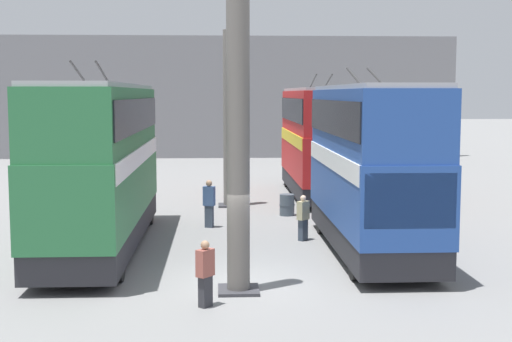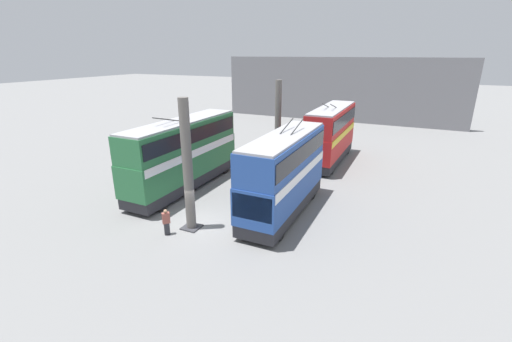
{
  "view_description": "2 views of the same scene",
  "coord_description": "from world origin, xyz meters",
  "px_view_note": "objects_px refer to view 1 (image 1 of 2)",
  "views": [
    {
      "loc": [
        -18.16,
        0.47,
        4.98
      ],
      "look_at": [
        8.94,
        -0.94,
        2.03
      ],
      "focal_mm": 50.0,
      "sensor_mm": 36.0,
      "label": 1
    },
    {
      "loc": [
        -15.52,
        -11.3,
        9.95
      ],
      "look_at": [
        5.9,
        -1.21,
        1.76
      ],
      "focal_mm": 24.0,
      "sensor_mm": 36.0,
      "label": 2
    }
  ],
  "objects_px": {
    "bus_left_near": "(371,158)",
    "person_aisle_midway": "(209,202)",
    "oil_drum": "(287,205)",
    "bus_left_far": "(316,135)",
    "bus_right_near": "(101,156)",
    "person_aisle_foreground": "(205,272)",
    "person_by_left_row": "(303,217)"
  },
  "relations": [
    {
      "from": "bus_left_near",
      "to": "person_aisle_midway",
      "type": "bearing_deg",
      "value": 48.68
    },
    {
      "from": "bus_left_near",
      "to": "oil_drum",
      "type": "height_order",
      "value": "bus_left_near"
    },
    {
      "from": "bus_left_near",
      "to": "person_aisle_midway",
      "type": "distance_m",
      "value": 7.07
    },
    {
      "from": "bus_left_far",
      "to": "bus_right_near",
      "type": "relative_size",
      "value": 0.87
    },
    {
      "from": "bus_left_far",
      "to": "person_aisle_midway",
      "type": "relative_size",
      "value": 5.58
    },
    {
      "from": "bus_left_near",
      "to": "bus_right_near",
      "type": "xyz_separation_m",
      "value": [
        0.98,
        8.46,
        0.03
      ]
    },
    {
      "from": "bus_left_far",
      "to": "bus_right_near",
      "type": "height_order",
      "value": "bus_right_near"
    },
    {
      "from": "bus_left_far",
      "to": "person_aisle_midway",
      "type": "distance_m",
      "value": 9.61
    },
    {
      "from": "person_aisle_foreground",
      "to": "oil_drum",
      "type": "distance_m",
      "value": 12.87
    },
    {
      "from": "person_by_left_row",
      "to": "person_aisle_foreground",
      "type": "distance_m",
      "value": 8.07
    },
    {
      "from": "bus_right_near",
      "to": "person_aisle_foreground",
      "type": "distance_m",
      "value": 7.65
    },
    {
      "from": "bus_right_near",
      "to": "person_aisle_midway",
      "type": "height_order",
      "value": "bus_right_near"
    },
    {
      "from": "bus_left_near",
      "to": "person_aisle_foreground",
      "type": "relative_size",
      "value": 5.96
    },
    {
      "from": "bus_right_near",
      "to": "oil_drum",
      "type": "distance_m",
      "value": 9.23
    },
    {
      "from": "bus_right_near",
      "to": "person_aisle_foreground",
      "type": "xyz_separation_m",
      "value": [
        -6.49,
        -3.42,
        -2.18
      ]
    },
    {
      "from": "person_aisle_midway",
      "to": "person_aisle_foreground",
      "type": "bearing_deg",
      "value": -161.06
    },
    {
      "from": "person_aisle_midway",
      "to": "oil_drum",
      "type": "height_order",
      "value": "person_aisle_midway"
    },
    {
      "from": "bus_left_far",
      "to": "person_by_left_row",
      "type": "height_order",
      "value": "bus_left_far"
    },
    {
      "from": "person_aisle_foreground",
      "to": "oil_drum",
      "type": "bearing_deg",
      "value": 116.49
    },
    {
      "from": "bus_left_far",
      "to": "bus_right_near",
      "type": "bearing_deg",
      "value": 143.39
    },
    {
      "from": "oil_drum",
      "to": "person_aisle_midway",
      "type": "bearing_deg",
      "value": 128.42
    },
    {
      "from": "bus_left_near",
      "to": "bus_left_far",
      "type": "height_order",
      "value": "same"
    },
    {
      "from": "person_aisle_midway",
      "to": "oil_drum",
      "type": "xyz_separation_m",
      "value": [
        2.5,
        -3.15,
        -0.51
      ]
    },
    {
      "from": "person_aisle_midway",
      "to": "bus_left_far",
      "type": "bearing_deg",
      "value": -14.08
    },
    {
      "from": "person_aisle_foreground",
      "to": "bus_right_near",
      "type": "bearing_deg",
      "value": 158.3
    },
    {
      "from": "bus_left_near",
      "to": "bus_right_near",
      "type": "distance_m",
      "value": 8.52
    },
    {
      "from": "person_aisle_foreground",
      "to": "bus_left_far",
      "type": "bearing_deg",
      "value": 114.74
    },
    {
      "from": "person_by_left_row",
      "to": "person_aisle_midway",
      "type": "bearing_deg",
      "value": -174.41
    },
    {
      "from": "bus_right_near",
      "to": "bus_left_near",
      "type": "bearing_deg",
      "value": -96.61
    },
    {
      "from": "person_aisle_foreground",
      "to": "oil_drum",
      "type": "relative_size",
      "value": 1.81
    },
    {
      "from": "bus_left_near",
      "to": "person_aisle_foreground",
      "type": "distance_m",
      "value": 7.77
    },
    {
      "from": "person_by_left_row",
      "to": "oil_drum",
      "type": "distance_m",
      "value": 5.07
    }
  ]
}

